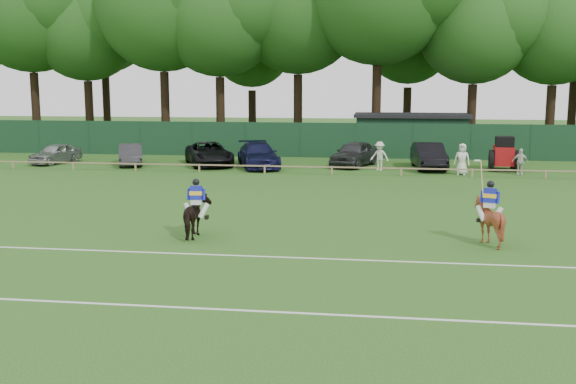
% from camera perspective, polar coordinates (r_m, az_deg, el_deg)
% --- Properties ---
extents(ground, '(160.00, 160.00, 0.00)m').
position_cam_1_polar(ground, '(22.07, -2.38, -4.81)').
color(ground, '#1E4C14').
rests_on(ground, ground).
extents(horse_dark, '(0.95, 1.82, 1.48)m').
position_cam_1_polar(horse_dark, '(23.68, -7.74, -2.08)').
color(horse_dark, black).
rests_on(horse_dark, ground).
extents(horse_chestnut, '(1.68, 1.77, 1.57)m').
position_cam_1_polar(horse_chestnut, '(23.48, 16.63, -2.37)').
color(horse_chestnut, maroon).
rests_on(horse_chestnut, ground).
extents(sedan_silver, '(2.53, 4.22, 1.34)m').
position_cam_1_polar(sedan_silver, '(47.44, -19.09, 3.10)').
color(sedan_silver, '#999B9E').
rests_on(sedan_silver, ground).
extents(sedan_grey, '(2.85, 4.42, 1.38)m').
position_cam_1_polar(sedan_grey, '(45.16, -13.18, 3.10)').
color(sedan_grey, '#313134').
rests_on(sedan_grey, ground).
extents(suv_black, '(4.55, 6.04, 1.52)m').
position_cam_1_polar(suv_black, '(44.06, -6.69, 3.23)').
color(suv_black, black).
rests_on(suv_black, ground).
extents(sedan_navy, '(3.86, 5.82, 1.57)m').
position_cam_1_polar(sedan_navy, '(42.79, -2.53, 3.13)').
color(sedan_navy, '#121338').
rests_on(sedan_navy, ground).
extents(hatch_grey, '(3.36, 5.14, 1.63)m').
position_cam_1_polar(hatch_grey, '(43.54, 5.63, 3.24)').
color(hatch_grey, '#323335').
rests_on(hatch_grey, ground).
extents(estate_black, '(2.16, 5.05, 1.62)m').
position_cam_1_polar(estate_black, '(42.89, 11.84, 2.99)').
color(estate_black, black).
rests_on(estate_black, ground).
extents(spectator_left, '(1.28, 0.94, 1.77)m').
position_cam_1_polar(spectator_left, '(41.73, 7.76, 3.04)').
color(spectator_left, beige).
rests_on(spectator_left, ground).
extents(spectator_mid, '(0.93, 0.45, 1.55)m').
position_cam_1_polar(spectator_mid, '(41.51, 19.06, 2.43)').
color(spectator_mid, silver).
rests_on(spectator_mid, ground).
extents(spectator_right, '(1.01, 0.78, 1.84)m').
position_cam_1_polar(spectator_right, '(40.58, 14.52, 2.70)').
color(spectator_right, silver).
rests_on(spectator_right, ground).
extents(rider_dark, '(0.94, 0.40, 1.41)m').
position_cam_1_polar(rider_dark, '(23.54, -7.78, -0.44)').
color(rider_dark, silver).
rests_on(rider_dark, ground).
extents(rider_chestnut, '(0.92, 0.74, 2.05)m').
position_cam_1_polar(rider_chestnut, '(23.34, 16.70, -0.63)').
color(rider_chestnut, silver).
rests_on(rider_chestnut, ground).
extents(pitch_lines, '(60.00, 5.10, 0.01)m').
position_cam_1_polar(pitch_lines, '(18.76, -4.31, -7.37)').
color(pitch_lines, silver).
rests_on(pitch_lines, ground).
extents(pitch_rail, '(62.10, 0.10, 0.50)m').
position_cam_1_polar(pitch_rail, '(39.55, 2.30, 2.13)').
color(pitch_rail, '#997F5B').
rests_on(pitch_rail, ground).
extents(perimeter_fence, '(92.08, 0.08, 2.50)m').
position_cam_1_polar(perimeter_fence, '(48.38, 3.37, 4.40)').
color(perimeter_fence, '#14351E').
rests_on(perimeter_fence, ground).
extents(utility_shed, '(8.40, 4.40, 3.04)m').
position_cam_1_polar(utility_shed, '(51.24, 10.37, 4.86)').
color(utility_shed, '#14331E').
rests_on(utility_shed, ground).
extents(tree_row, '(96.00, 12.00, 21.00)m').
position_cam_1_polar(tree_row, '(56.34, 6.05, 3.78)').
color(tree_row, '#26561C').
rests_on(tree_row, ground).
extents(tractor, '(1.88, 2.64, 2.11)m').
position_cam_1_polar(tractor, '(43.27, 17.79, 3.05)').
color(tractor, '#A30F12').
rests_on(tractor, ground).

